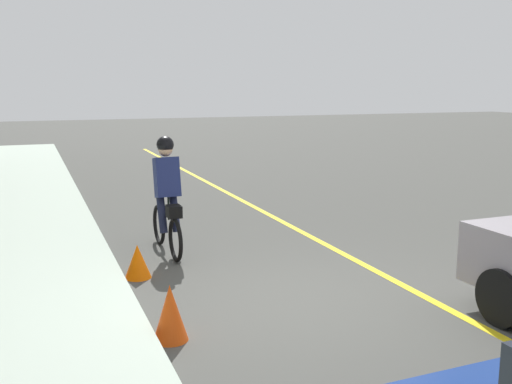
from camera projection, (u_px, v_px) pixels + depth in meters
ground_plane at (296, 305)px, 7.04m from camera, size 80.00×80.00×0.00m
lane_line_centre at (409, 288)px, 7.61m from camera, size 36.00×0.12×0.01m
cyclist_lead at (167, 196)px, 9.02m from camera, size 1.71×0.37×1.83m
traffic_cone_near at (138, 261)px, 7.99m from camera, size 0.36×0.36×0.46m
traffic_cone_far at (170, 313)px, 6.02m from camera, size 0.36×0.36×0.59m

